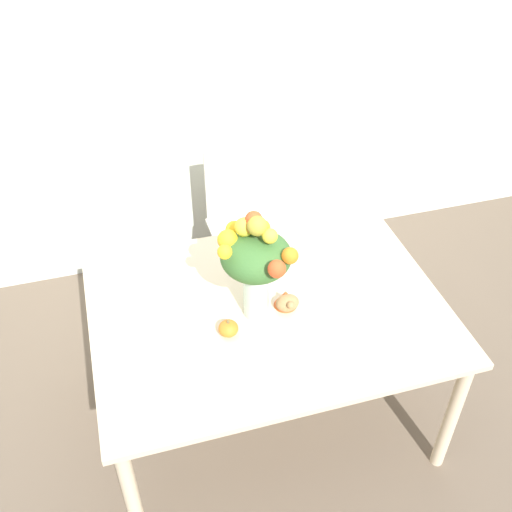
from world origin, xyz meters
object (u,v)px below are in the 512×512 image
(pumpkin, at_px, (228,328))
(dining_chair_near_window, at_px, (246,224))
(turkey_figurine, at_px, (286,300))
(flower_vase, at_px, (255,259))

(pumpkin, xyz_separation_m, dining_chair_near_window, (0.36, 1.05, -0.30))
(dining_chair_near_window, bearing_deg, turkey_figurine, -96.28)
(pumpkin, bearing_deg, dining_chair_near_window, 71.15)
(flower_vase, relative_size, dining_chair_near_window, 0.54)
(turkey_figurine, bearing_deg, dining_chair_near_window, 85.17)
(turkey_figurine, bearing_deg, pumpkin, -163.26)
(turkey_figurine, height_order, dining_chair_near_window, dining_chair_near_window)
(flower_vase, relative_size, pumpkin, 6.08)
(flower_vase, height_order, pumpkin, flower_vase)
(flower_vase, distance_m, pumpkin, 0.31)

